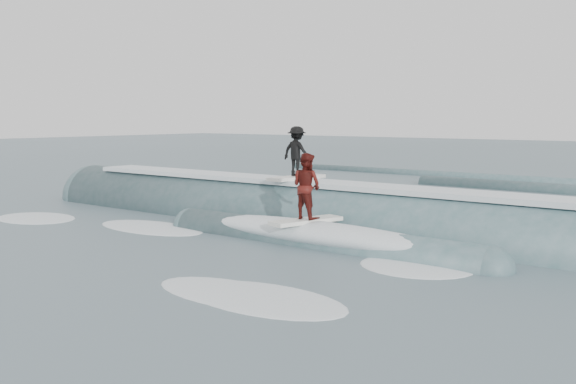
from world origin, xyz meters
The scene contains 6 objects.
ground centered at (0.00, 0.00, 0.00)m, with size 160.00×160.00×0.00m, color #40595E.
breaking_wave centered at (0.19, 4.63, 0.03)m, with size 23.39×4.07×2.58m.
surfer_black centered at (-0.45, 4.87, 2.10)m, with size 0.96×2.05×1.58m.
surfer_red centered at (1.52, 2.67, 1.37)m, with size 1.09×2.07×1.78m.
whitewater centered at (0.19, 0.23, 0.00)m, with size 15.27×5.92×0.10m.
far_swells centered at (0.31, 17.65, 0.00)m, with size 38.28×8.65×0.80m.
Camera 1 is at (11.02, -10.36, 3.22)m, focal length 40.00 mm.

